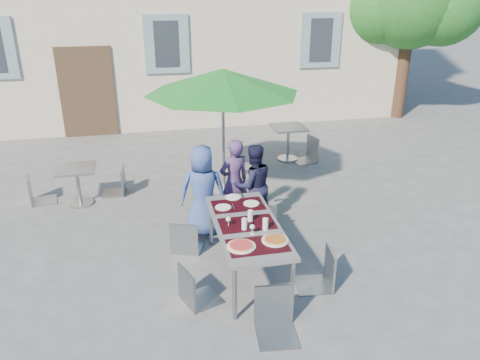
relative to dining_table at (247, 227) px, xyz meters
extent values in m
plane|color=#4E4E51|center=(-0.45, -0.65, -0.70)|extent=(90.00, 90.00, 0.00)
cube|color=#433020|center=(-2.45, 6.82, 0.40)|extent=(1.30, 0.06, 2.20)
cube|color=gray|center=(-0.45, 6.82, 1.50)|extent=(1.10, 0.06, 1.40)
cube|color=#262B33|center=(-0.45, 6.80, 1.50)|extent=(0.60, 0.04, 1.10)
cube|color=gray|center=(3.55, 6.82, 1.50)|extent=(1.10, 0.06, 1.40)
cube|color=#262B33|center=(3.55, 6.80, 1.50)|extent=(0.60, 0.04, 1.10)
cylinder|color=#40291B|center=(6.05, 6.85, 0.70)|extent=(0.36, 0.36, 2.80)
sphere|color=#16531A|center=(5.25, 7.15, 2.30)|extent=(2.00, 2.00, 2.00)
sphere|color=#16531A|center=(6.75, 6.45, 2.40)|extent=(2.20, 2.20, 2.20)
cube|color=#45454A|center=(0.00, 0.00, 0.03)|extent=(0.80, 1.85, 0.05)
cylinder|color=gray|center=(-0.34, -0.86, -0.35)|extent=(0.05, 0.05, 0.70)
cylinder|color=gray|center=(0.34, -0.86, -0.35)|extent=(0.05, 0.05, 0.70)
cylinder|color=gray|center=(-0.34, 0.86, -0.35)|extent=(0.05, 0.05, 0.70)
cylinder|color=gray|center=(0.34, 0.86, -0.35)|extent=(0.05, 0.05, 0.70)
cube|color=black|center=(0.00, -0.55, 0.06)|extent=(0.70, 0.42, 0.01)
cube|color=black|center=(0.00, 0.00, 0.06)|extent=(0.70, 0.42, 0.01)
cube|color=black|center=(0.00, 0.55, 0.06)|extent=(0.70, 0.42, 0.01)
cylinder|color=white|center=(-0.20, -0.54, 0.07)|extent=(0.34, 0.34, 0.01)
cylinder|color=tan|center=(-0.20, -0.54, 0.08)|extent=(0.30, 0.30, 0.01)
cylinder|color=#9E0F12|center=(-0.20, -0.54, 0.09)|extent=(0.26, 0.26, 0.01)
cylinder|color=white|center=(0.23, -0.49, 0.07)|extent=(0.32, 0.32, 0.01)
cylinder|color=tan|center=(0.23, -0.49, 0.08)|extent=(0.28, 0.28, 0.01)
cylinder|color=maroon|center=(0.23, -0.49, 0.09)|extent=(0.25, 0.25, 0.01)
cylinder|color=silver|center=(-0.06, -0.14, 0.13)|extent=(0.07, 0.07, 0.15)
cylinder|color=silver|center=(0.06, 0.06, 0.13)|extent=(0.07, 0.07, 0.15)
cylinder|color=silver|center=(0.19, -0.19, 0.13)|extent=(0.07, 0.07, 0.15)
cylinder|color=silver|center=(-0.24, -0.01, 0.06)|extent=(0.06, 0.06, 0.00)
cylinder|color=silver|center=(-0.24, -0.01, 0.09)|extent=(0.01, 0.01, 0.08)
sphere|color=silver|center=(-0.24, -0.01, 0.15)|extent=(0.06, 0.06, 0.06)
cylinder|color=silver|center=(0.00, -0.27, 0.06)|extent=(0.06, 0.06, 0.00)
cylinder|color=silver|center=(0.00, -0.27, 0.09)|extent=(0.01, 0.01, 0.08)
sphere|color=silver|center=(0.00, -0.27, 0.15)|extent=(0.06, 0.06, 0.06)
cylinder|color=white|center=(-0.22, 0.51, 0.06)|extent=(0.22, 0.22, 0.01)
cube|color=#A7AAAF|center=(-0.08, 0.51, 0.06)|extent=(0.02, 0.18, 0.00)
cylinder|color=white|center=(0.19, 0.55, 0.06)|extent=(0.22, 0.22, 0.01)
cube|color=#A7AAAF|center=(0.33, 0.55, 0.06)|extent=(0.02, 0.18, 0.00)
cylinder|color=white|center=(-0.02, 0.80, 0.06)|extent=(0.22, 0.22, 0.01)
cube|color=#A7AAAF|center=(0.12, 0.80, 0.06)|extent=(0.02, 0.18, 0.00)
imported|color=#344D8F|center=(-0.39, 1.23, 0.01)|extent=(0.75, 0.55, 1.41)
imported|color=#4C3165|center=(0.14, 1.50, 0.00)|extent=(0.58, 0.47, 1.39)
imported|color=black|center=(0.41, 1.36, -0.03)|extent=(0.70, 0.47, 1.34)
cube|color=#8E9599|center=(-0.69, 0.82, -0.26)|extent=(0.53, 0.53, 0.03)
cube|color=#8E9599|center=(-0.76, 0.64, -0.01)|extent=(0.39, 0.17, 0.49)
cylinder|color=#8E9599|center=(-0.46, 0.93, -0.48)|extent=(0.02, 0.02, 0.43)
cylinder|color=#8E9599|center=(-0.79, 1.05, -0.48)|extent=(0.02, 0.02, 0.43)
cylinder|color=#8E9599|center=(-0.59, 0.60, -0.48)|extent=(0.02, 0.02, 0.43)
cylinder|color=#8E9599|center=(-0.92, 0.72, -0.48)|extent=(0.02, 0.02, 0.43)
cube|color=#90959B|center=(0.01, 1.25, -0.27)|extent=(0.47, 0.47, 0.03)
cube|color=#90959B|center=(-0.02, 1.06, -0.03)|extent=(0.40, 0.10, 0.47)
cylinder|color=#90959B|center=(0.21, 1.38, -0.49)|extent=(0.02, 0.02, 0.42)
cylinder|color=#90959B|center=(-0.12, 1.45, -0.49)|extent=(0.02, 0.02, 0.42)
cylinder|color=#90959B|center=(0.15, 1.05, -0.49)|extent=(0.02, 0.02, 0.42)
cylinder|color=#90959B|center=(-0.19, 1.11, -0.49)|extent=(0.02, 0.02, 0.42)
cube|color=gray|center=(0.38, 1.00, -0.23)|extent=(0.57, 0.57, 0.03)
cube|color=gray|center=(0.45, 0.80, 0.03)|extent=(0.42, 0.19, 0.52)
cylinder|color=gray|center=(0.48, 1.24, -0.47)|extent=(0.02, 0.02, 0.46)
cylinder|color=gray|center=(0.14, 1.10, -0.47)|extent=(0.02, 0.02, 0.46)
cylinder|color=gray|center=(0.62, 0.89, -0.47)|extent=(0.02, 0.02, 0.46)
cylinder|color=gray|center=(0.27, 0.76, -0.47)|extent=(0.02, 0.02, 0.46)
cube|color=gray|center=(-0.66, -0.43, -0.25)|extent=(0.53, 0.53, 0.03)
cube|color=gray|center=(-0.84, -0.50, -0.01)|extent=(0.17, 0.40, 0.49)
cylinder|color=gray|center=(-0.43, -0.53, -0.48)|extent=(0.02, 0.02, 0.43)
cylinder|color=gray|center=(-0.56, -0.20, -0.48)|extent=(0.02, 0.02, 0.43)
cylinder|color=gray|center=(-0.76, -0.66, -0.48)|extent=(0.02, 0.02, 0.43)
cylinder|color=gray|center=(-0.89, -0.33, -0.48)|extent=(0.02, 0.02, 0.43)
cube|color=#93989F|center=(0.76, -0.44, -0.23)|extent=(0.49, 0.49, 0.03)
cube|color=#93989F|center=(0.97, -0.47, 0.03)|extent=(0.09, 0.44, 0.52)
cylinder|color=#93989F|center=(0.60, -0.23, -0.47)|extent=(0.02, 0.02, 0.46)
cylinder|color=#93989F|center=(0.55, -0.60, -0.47)|extent=(0.02, 0.02, 0.46)
cylinder|color=#93989F|center=(0.97, -0.28, -0.47)|extent=(0.02, 0.02, 0.46)
cylinder|color=#93989F|center=(0.92, -0.65, -0.47)|extent=(0.02, 0.02, 0.46)
cube|color=gray|center=(0.05, -1.25, -0.22)|extent=(0.48, 0.48, 0.03)
cube|color=gray|center=(0.07, -1.04, 0.04)|extent=(0.44, 0.08, 0.52)
cylinder|color=gray|center=(-0.16, -1.42, -0.47)|extent=(0.02, 0.02, 0.46)
cylinder|color=gray|center=(0.22, -1.45, -0.47)|extent=(0.02, 0.02, 0.46)
cylinder|color=gray|center=(-0.12, -1.04, -0.47)|extent=(0.02, 0.02, 0.46)
cylinder|color=gray|center=(0.26, -1.08, -0.47)|extent=(0.02, 0.02, 0.46)
cylinder|color=#A7AAAF|center=(0.17, 2.57, -0.65)|extent=(0.50, 0.50, 0.09)
cylinder|color=gray|center=(0.17, 2.57, 0.36)|extent=(0.06, 0.06, 2.12)
cone|color=#197122|center=(0.17, 2.57, 1.37)|extent=(2.64, 2.64, 0.41)
cylinder|color=#A7AAAF|center=(-2.36, 2.71, -0.68)|extent=(0.44, 0.44, 0.04)
cylinder|color=gray|center=(-2.36, 2.71, -0.38)|extent=(0.06, 0.06, 0.63)
cube|color=gray|center=(-2.36, 2.71, -0.04)|extent=(0.63, 0.63, 0.04)
cube|color=gray|center=(-3.01, 2.96, -0.25)|extent=(0.48, 0.48, 0.03)
cube|color=gray|center=(-3.20, 2.93, 0.00)|extent=(0.10, 0.41, 0.49)
cylinder|color=gray|center=(-2.80, 2.81, -0.48)|extent=(0.02, 0.02, 0.44)
cylinder|color=gray|center=(-2.86, 3.16, -0.48)|extent=(0.02, 0.02, 0.44)
cylinder|color=gray|center=(-3.15, 2.75, -0.48)|extent=(0.02, 0.02, 0.44)
cylinder|color=gray|center=(-3.21, 3.10, -0.48)|extent=(0.02, 0.02, 0.44)
cube|color=gray|center=(-1.81, 3.04, -0.26)|extent=(0.44, 0.44, 0.03)
cube|color=gray|center=(-1.62, 3.02, -0.02)|extent=(0.07, 0.41, 0.48)
cylinder|color=gray|center=(-1.97, 3.23, -0.48)|extent=(0.02, 0.02, 0.43)
cylinder|color=gray|center=(-2.00, 2.88, -0.48)|extent=(0.02, 0.02, 0.43)
cylinder|color=gray|center=(-1.62, 3.19, -0.48)|extent=(0.02, 0.02, 0.43)
cylinder|color=gray|center=(-1.65, 2.85, -0.48)|extent=(0.02, 0.02, 0.43)
cylinder|color=#A7AAAF|center=(1.86, 4.08, -0.68)|extent=(0.44, 0.44, 0.04)
cylinder|color=gray|center=(1.86, 4.08, -0.34)|extent=(0.06, 0.06, 0.70)
cube|color=gray|center=(1.86, 4.08, 0.04)|extent=(0.70, 0.70, 0.04)
cube|color=gray|center=(0.80, 3.85, -0.21)|extent=(0.57, 0.57, 0.03)
cube|color=gray|center=(0.59, 3.91, 0.06)|extent=(0.16, 0.44, 0.54)
cylinder|color=gray|center=(0.93, 3.60, -0.46)|extent=(0.02, 0.02, 0.48)
cylinder|color=gray|center=(1.04, 3.98, -0.46)|extent=(0.02, 0.02, 0.48)
cylinder|color=gray|center=(0.55, 3.72, -0.46)|extent=(0.02, 0.02, 0.48)
cylinder|color=gray|center=(0.67, 4.09, -0.46)|extent=(0.02, 0.02, 0.48)
cube|color=gray|center=(2.17, 3.89, -0.21)|extent=(0.53, 0.53, 0.03)
cube|color=gray|center=(2.38, 3.94, 0.06)|extent=(0.12, 0.45, 0.54)
cylinder|color=gray|center=(1.94, 4.04, -0.46)|extent=(0.02, 0.02, 0.47)
cylinder|color=gray|center=(2.02, 3.66, -0.46)|extent=(0.02, 0.02, 0.47)
cylinder|color=gray|center=(2.32, 4.12, -0.46)|extent=(0.02, 0.02, 0.47)
cylinder|color=gray|center=(2.40, 3.74, -0.46)|extent=(0.02, 0.02, 0.47)
camera|label=1|loc=(-1.20, -5.12, 2.87)|focal=35.00mm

